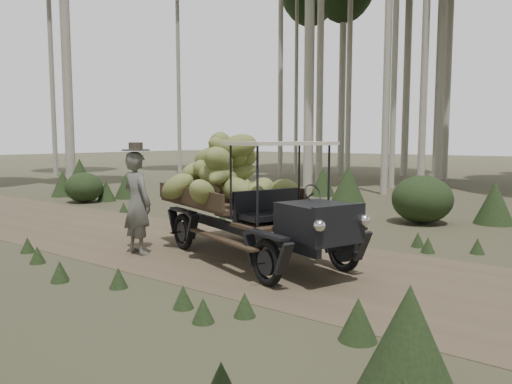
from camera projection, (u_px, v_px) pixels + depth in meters
ground at (193, 247)px, 9.85m from camera, size 120.00×120.00×0.00m
dirt_track at (193, 247)px, 9.85m from camera, size 70.00×4.00×0.01m
banana_truck at (237, 181)px, 9.17m from camera, size 4.75×2.93×2.35m
farmer at (137, 202)px, 9.17m from camera, size 0.74×0.56×2.07m
undergrowth at (239, 215)px, 10.34m from camera, size 21.69×22.02×1.37m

